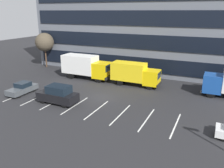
{
  "coord_description": "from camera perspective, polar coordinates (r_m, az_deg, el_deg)",
  "views": [
    {
      "loc": [
        12.59,
        -23.76,
        10.22
      ],
      "look_at": [
        0.85,
        1.4,
        1.4
      ],
      "focal_mm": 36.91,
      "sensor_mm": 36.0,
      "label": 1
    }
  ],
  "objects": [
    {
      "name": "box_truck_yellow",
      "position": [
        36.29,
        -6.57,
        4.5
      ],
      "size": [
        7.87,
        2.6,
        3.65
      ],
      "color": "yellow",
      "rests_on": "ground_plane"
    },
    {
      "name": "suv_black",
      "position": [
        27.24,
        -13.24,
        -2.58
      ],
      "size": [
        4.73,
        2.0,
        2.14
      ],
      "color": "black",
      "rests_on": "ground_plane"
    },
    {
      "name": "ground_plane",
      "position": [
        28.77,
        -2.71,
        -3.21
      ],
      "size": [
        120.0,
        120.0,
        0.0
      ],
      "primitive_type": "plane",
      "color": "#262628"
    },
    {
      "name": "office_building",
      "position": [
        43.59,
        8.55,
        15.83
      ],
      "size": [
        38.74,
        13.52,
        18.0
      ],
      "color": "slate",
      "rests_on": "ground_plane"
    },
    {
      "name": "sedan_charcoal",
      "position": [
        31.87,
        -21.31,
        -1.02
      ],
      "size": [
        1.71,
        4.1,
        1.47
      ],
      "color": "#474C51",
      "rests_on": "ground_plane"
    },
    {
      "name": "lot_markings",
      "position": [
        25.81,
        -6.51,
        -5.81
      ],
      "size": [
        19.74,
        5.4,
        0.01
      ],
      "color": "silver",
      "rests_on": "ground_plane"
    },
    {
      "name": "bare_tree",
      "position": [
        45.21,
        -16.36,
        9.89
      ],
      "size": [
        3.42,
        3.42,
        6.42
      ],
      "color": "#473323",
      "rests_on": "ground_plane"
    },
    {
      "name": "box_truck_yellow_all",
      "position": [
        32.83,
        5.61,
        2.71
      ],
      "size": [
        6.97,
        2.31,
        3.23
      ],
      "color": "yellow",
      "rests_on": "ground_plane"
    }
  ]
}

